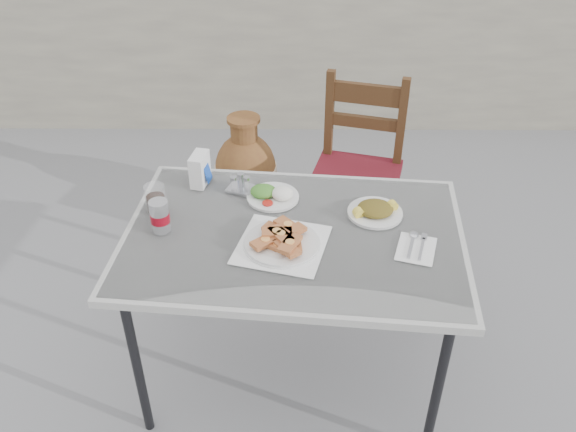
{
  "coord_description": "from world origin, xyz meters",
  "views": [
    {
      "loc": [
        -0.1,
        -1.84,
        2.19
      ],
      "look_at": [
        -0.11,
        0.06,
        0.83
      ],
      "focal_mm": 38.0,
      "sensor_mm": 36.0,
      "label": 1
    }
  ],
  "objects_px": {
    "napkin_holder": "(200,169)",
    "chair": "(357,172)",
    "cola_glass": "(156,200)",
    "condiment_caddy": "(241,185)",
    "pide_plate": "(282,239)",
    "salad_rice_plate": "(272,194)",
    "salad_chopped_plate": "(375,210)",
    "soda_can": "(160,216)",
    "cafe_table": "(294,244)",
    "terracotta_urn": "(246,170)"
  },
  "relations": [
    {
      "from": "pide_plate",
      "to": "terracotta_urn",
      "type": "height_order",
      "value": "pide_plate"
    },
    {
      "from": "salad_rice_plate",
      "to": "chair",
      "type": "height_order",
      "value": "chair"
    },
    {
      "from": "cola_glass",
      "to": "condiment_caddy",
      "type": "height_order",
      "value": "cola_glass"
    },
    {
      "from": "cafe_table",
      "to": "terracotta_urn",
      "type": "xyz_separation_m",
      "value": [
        -0.28,
        1.26,
        -0.43
      ]
    },
    {
      "from": "terracotta_urn",
      "to": "salad_chopped_plate",
      "type": "bearing_deg",
      "value": -61.99
    },
    {
      "from": "salad_rice_plate",
      "to": "napkin_holder",
      "type": "distance_m",
      "value": 0.33
    },
    {
      "from": "soda_can",
      "to": "condiment_caddy",
      "type": "bearing_deg",
      "value": 44.61
    },
    {
      "from": "salad_rice_plate",
      "to": "salad_chopped_plate",
      "type": "bearing_deg",
      "value": -15.06
    },
    {
      "from": "salad_rice_plate",
      "to": "salad_chopped_plate",
      "type": "height_order",
      "value": "salad_rice_plate"
    },
    {
      "from": "napkin_holder",
      "to": "chair",
      "type": "height_order",
      "value": "chair"
    },
    {
      "from": "cola_glass",
      "to": "soda_can",
      "type": "bearing_deg",
      "value": -72.1
    },
    {
      "from": "pide_plate",
      "to": "chair",
      "type": "height_order",
      "value": "chair"
    },
    {
      "from": "condiment_caddy",
      "to": "pide_plate",
      "type": "bearing_deg",
      "value": -64.35
    },
    {
      "from": "cafe_table",
      "to": "condiment_caddy",
      "type": "distance_m",
      "value": 0.38
    },
    {
      "from": "cafe_table",
      "to": "napkin_holder",
      "type": "distance_m",
      "value": 0.54
    },
    {
      "from": "cafe_table",
      "to": "soda_can",
      "type": "height_order",
      "value": "soda_can"
    },
    {
      "from": "cafe_table",
      "to": "pide_plate",
      "type": "bearing_deg",
      "value": -119.99
    },
    {
      "from": "salad_chopped_plate",
      "to": "napkin_holder",
      "type": "bearing_deg",
      "value": 162.73
    },
    {
      "from": "cafe_table",
      "to": "condiment_caddy",
      "type": "xyz_separation_m",
      "value": [
        -0.22,
        0.29,
        0.08
      ]
    },
    {
      "from": "pide_plate",
      "to": "terracotta_urn",
      "type": "bearing_deg",
      "value": 100.09
    },
    {
      "from": "condiment_caddy",
      "to": "terracotta_urn",
      "type": "xyz_separation_m",
      "value": [
        -0.06,
        0.97,
        -0.52
      ]
    },
    {
      "from": "napkin_holder",
      "to": "cola_glass",
      "type": "bearing_deg",
      "value": -114.31
    },
    {
      "from": "salad_chopped_plate",
      "to": "cola_glass",
      "type": "distance_m",
      "value": 0.87
    },
    {
      "from": "cafe_table",
      "to": "soda_can",
      "type": "relative_size",
      "value": 10.44
    },
    {
      "from": "salad_chopped_plate",
      "to": "chair",
      "type": "height_order",
      "value": "chair"
    },
    {
      "from": "chair",
      "to": "soda_can",
      "type": "bearing_deg",
      "value": -118.9
    },
    {
      "from": "pide_plate",
      "to": "cola_glass",
      "type": "height_order",
      "value": "cola_glass"
    },
    {
      "from": "condiment_caddy",
      "to": "terracotta_urn",
      "type": "bearing_deg",
      "value": 93.6
    },
    {
      "from": "soda_can",
      "to": "chair",
      "type": "height_order",
      "value": "chair"
    },
    {
      "from": "cola_glass",
      "to": "chair",
      "type": "bearing_deg",
      "value": 40.24
    },
    {
      "from": "chair",
      "to": "salad_rice_plate",
      "type": "bearing_deg",
      "value": -108.07
    },
    {
      "from": "condiment_caddy",
      "to": "cola_glass",
      "type": "bearing_deg",
      "value": -155.02
    },
    {
      "from": "terracotta_urn",
      "to": "pide_plate",
      "type": "bearing_deg",
      "value": -79.91
    },
    {
      "from": "napkin_holder",
      "to": "chair",
      "type": "distance_m",
      "value": 0.97
    },
    {
      "from": "soda_can",
      "to": "napkin_holder",
      "type": "relative_size",
      "value": 0.95
    },
    {
      "from": "condiment_caddy",
      "to": "soda_can",
      "type": "bearing_deg",
      "value": -135.39
    },
    {
      "from": "salad_chopped_plate",
      "to": "condiment_caddy",
      "type": "height_order",
      "value": "condiment_caddy"
    },
    {
      "from": "napkin_holder",
      "to": "salad_rice_plate",
      "type": "bearing_deg",
      "value": -8.47
    },
    {
      "from": "pide_plate",
      "to": "napkin_holder",
      "type": "relative_size",
      "value": 2.79
    },
    {
      "from": "pide_plate",
      "to": "salad_rice_plate",
      "type": "distance_m",
      "value": 0.31
    },
    {
      "from": "cola_glass",
      "to": "condiment_caddy",
      "type": "xyz_separation_m",
      "value": [
        0.33,
        0.15,
        -0.02
      ]
    },
    {
      "from": "pide_plate",
      "to": "salad_chopped_plate",
      "type": "relative_size",
      "value": 1.76
    },
    {
      "from": "salad_rice_plate",
      "to": "chair",
      "type": "bearing_deg",
      "value": 56.99
    },
    {
      "from": "napkin_holder",
      "to": "condiment_caddy",
      "type": "distance_m",
      "value": 0.19
    },
    {
      "from": "salad_chopped_plate",
      "to": "soda_can",
      "type": "xyz_separation_m",
      "value": [
        -0.83,
        -0.11,
        0.05
      ]
    },
    {
      "from": "napkin_holder",
      "to": "condiment_caddy",
      "type": "height_order",
      "value": "napkin_holder"
    },
    {
      "from": "napkin_holder",
      "to": "chair",
      "type": "relative_size",
      "value": 0.14
    },
    {
      "from": "soda_can",
      "to": "cola_glass",
      "type": "distance_m",
      "value": 0.14
    },
    {
      "from": "cafe_table",
      "to": "chair",
      "type": "relative_size",
      "value": 1.37
    },
    {
      "from": "cola_glass",
      "to": "chair",
      "type": "distance_m",
      "value": 1.2
    }
  ]
}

